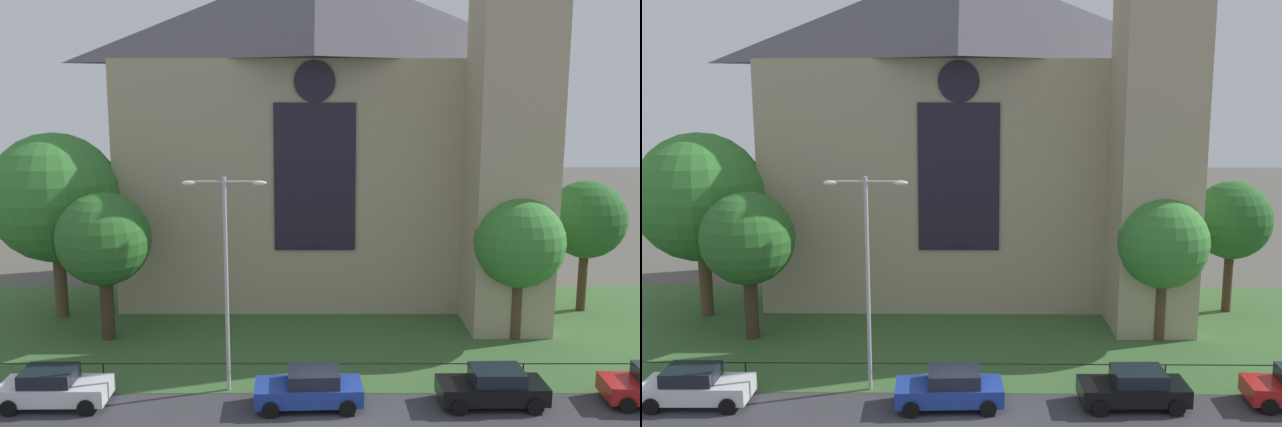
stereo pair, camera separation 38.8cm
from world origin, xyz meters
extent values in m
plane|color=#56544C|center=(0.00, 10.00, 0.00)|extent=(160.00, 160.00, 0.00)
cube|color=#3D6633|center=(0.00, 8.00, 0.00)|extent=(120.00, 20.00, 0.01)
cube|color=tan|center=(-0.39, 18.41, 7.00)|extent=(22.00, 12.00, 14.00)
pyramid|color=#47444C|center=(-0.39, 18.41, 17.00)|extent=(22.00, 12.00, 6.00)
cube|color=black|center=(-0.39, 12.36, 7.70)|extent=(4.40, 0.16, 8.00)
cylinder|color=black|center=(-0.39, 12.36, 12.80)|extent=(2.20, 0.15, 2.20)
cube|color=tan|center=(9.61, 10.41, 9.00)|extent=(4.00, 4.00, 18.00)
cylinder|color=black|center=(-0.39, 2.50, 1.10)|extent=(34.99, 0.05, 0.05)
cylinder|color=black|center=(-9.14, 2.50, 0.55)|extent=(0.07, 0.07, 1.10)
cylinder|color=black|center=(-0.39, 2.50, 0.55)|extent=(0.06, 0.07, 1.10)
cylinder|color=black|center=(8.36, 2.50, 0.55)|extent=(0.07, 0.07, 1.10)
cylinder|color=brown|center=(-14.42, 12.16, 2.01)|extent=(0.69, 0.69, 4.02)
sphere|color=#387F33|center=(-14.42, 12.16, 6.64)|extent=(6.99, 6.99, 6.99)
cylinder|color=#423021|center=(14.75, 13.16, 1.81)|extent=(0.51, 0.51, 3.62)
sphere|color=#235B23|center=(14.75, 13.16, 5.25)|extent=(4.35, 4.35, 4.35)
cylinder|color=#4C3823|center=(9.70, 8.49, 1.64)|extent=(0.54, 0.54, 3.28)
sphere|color=#387F33|center=(9.70, 8.49, 4.94)|extent=(4.44, 4.44, 4.44)
cylinder|color=#423021|center=(-10.74, 8.50, 1.70)|extent=(0.67, 0.67, 3.40)
sphere|color=#2D6B28|center=(-10.74, 8.50, 5.13)|extent=(4.62, 4.62, 4.62)
cylinder|color=#B2B2B7|center=(-3.91, 2.40, 4.47)|extent=(0.16, 0.16, 8.94)
cylinder|color=#B2B2B7|center=(-4.61, 2.40, 8.74)|extent=(1.40, 0.10, 0.10)
cylinder|color=#B2B2B7|center=(-3.21, 2.40, 8.74)|extent=(1.40, 0.10, 0.10)
ellipsoid|color=white|center=(-5.31, 2.40, 8.69)|extent=(0.57, 0.26, 0.20)
ellipsoid|color=white|center=(-2.51, 2.40, 8.69)|extent=(0.57, 0.26, 0.20)
cube|color=silver|center=(-10.57, 0.93, 0.61)|extent=(4.22, 1.86, 0.70)
cube|color=black|center=(-10.77, 0.93, 1.23)|extent=(2.02, 1.63, 0.55)
cylinder|color=black|center=(-9.11, 1.85, 0.32)|extent=(0.64, 0.23, 0.64)
cylinder|color=black|center=(-9.08, 0.05, 0.32)|extent=(0.64, 0.23, 0.64)
cylinder|color=black|center=(-12.05, 1.81, 0.32)|extent=(0.64, 0.23, 0.64)
cylinder|color=black|center=(-12.02, 0.01, 0.32)|extent=(0.64, 0.23, 0.64)
cube|color=#1E3899|center=(-0.57, 0.83, 0.61)|extent=(4.28, 2.00, 0.70)
cube|color=black|center=(-0.37, 0.84, 1.23)|extent=(2.08, 1.70, 0.55)
cylinder|color=black|center=(-1.99, -0.14, 0.32)|extent=(0.65, 0.25, 0.64)
cylinder|color=black|center=(-2.08, 1.66, 0.32)|extent=(0.65, 0.25, 0.64)
cylinder|color=black|center=(0.95, 0.01, 0.32)|extent=(0.65, 0.25, 0.64)
cylinder|color=black|center=(0.86, 1.80, 0.32)|extent=(0.65, 0.25, 0.64)
cube|color=black|center=(6.68, 0.99, 0.61)|extent=(4.24, 1.90, 0.70)
cube|color=black|center=(6.88, 1.00, 1.23)|extent=(2.04, 1.65, 0.55)
cylinder|color=black|center=(5.23, 0.05, 0.32)|extent=(0.65, 0.24, 0.64)
cylinder|color=black|center=(5.19, 1.85, 0.32)|extent=(0.65, 0.24, 0.64)
cylinder|color=black|center=(8.17, 0.13, 0.32)|extent=(0.65, 0.24, 0.64)
cylinder|color=black|center=(8.13, 1.93, 0.32)|extent=(0.65, 0.24, 0.64)
cylinder|color=black|center=(11.77, 0.26, 0.32)|extent=(0.65, 0.25, 0.64)
cylinder|color=black|center=(11.86, 2.06, 0.32)|extent=(0.65, 0.25, 0.64)
camera|label=1|loc=(-0.11, -24.72, 12.20)|focal=38.83mm
camera|label=2|loc=(0.28, -24.72, 12.20)|focal=38.83mm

